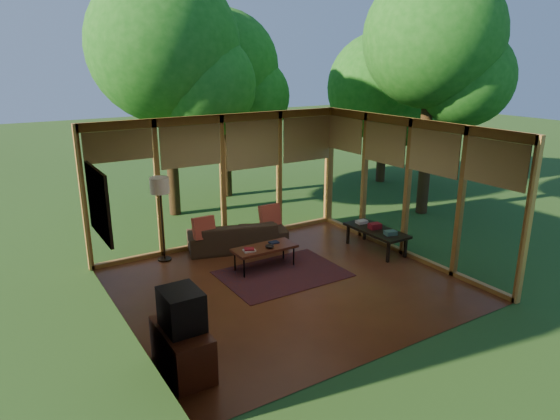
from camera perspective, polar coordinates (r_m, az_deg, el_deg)
floor at (r=8.76m, az=0.93°, el=-8.52°), size 5.50×5.50×0.00m
ceiling at (r=7.98m, az=1.03°, el=9.28°), size 5.50×5.50×0.00m
wall_left at (r=7.23m, az=-17.68°, el=-3.40°), size 0.04×5.00×2.70m
wall_front at (r=6.44m, az=13.23°, el=-5.53°), size 5.50×0.04×2.70m
window_wall_back at (r=10.38m, az=-6.56°, el=3.37°), size 5.50×0.12×2.70m
window_wall_right at (r=9.98m, az=14.35°, el=2.40°), size 0.12×5.00×2.70m
exterior_lawn at (r=19.49m, az=7.95°, el=5.58°), size 40.00×40.00×0.00m
tree_nw at (r=12.40m, az=-13.12°, el=17.70°), size 3.54×3.54×5.81m
tree_ne at (r=14.03m, az=-6.66°, el=15.84°), size 3.05×3.05×5.07m
tree_se at (r=12.65m, az=17.11°, el=18.24°), size 3.24×3.24×5.85m
tree_far at (r=15.84m, az=11.50°, el=13.54°), size 3.29×3.29×4.58m
rug at (r=9.16m, az=0.29°, el=-7.30°), size 2.19×1.55×0.01m
sofa at (r=10.28m, az=-4.89°, el=-2.89°), size 2.13×1.31×0.58m
pillow_left at (r=9.83m, az=-8.69°, el=-2.06°), size 0.43×0.23×0.45m
pillow_right at (r=10.48m, az=-1.16°, el=-0.64°), size 0.45×0.24×0.47m
ct_book_lower at (r=9.05m, az=-3.54°, el=-4.65°), size 0.23×0.19×0.03m
ct_book_upper at (r=9.04m, az=-3.54°, el=-4.48°), size 0.21×0.19×0.03m
ct_book_side at (r=9.43m, az=-0.71°, el=-3.72°), size 0.18×0.14×0.03m
ct_bowl at (r=9.18m, az=-1.19°, el=-4.15°), size 0.16×0.16×0.07m
media_cabinet at (r=6.54m, az=-11.09°, el=-15.38°), size 0.50×1.00×0.60m
television at (r=6.27m, az=-11.20°, el=-11.08°), size 0.45×0.55×0.50m
console_book_a at (r=10.00m, az=12.52°, el=-2.56°), size 0.26×0.21×0.08m
console_book_b at (r=10.30m, az=10.78°, el=-1.80°), size 0.26×0.21×0.11m
console_book_c at (r=10.59m, az=9.32°, el=-1.34°), size 0.24×0.18×0.06m
floor_lamp at (r=9.59m, az=-13.57°, el=2.22°), size 0.36×0.36×1.65m
coffee_table at (r=9.26m, az=-1.78°, el=-4.43°), size 1.20×0.50×0.43m
side_console at (r=10.30m, az=10.94°, el=-2.40°), size 0.60×1.40×0.46m
wall_painting at (r=8.48m, az=-20.00°, el=0.76°), size 0.06×1.35×1.15m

